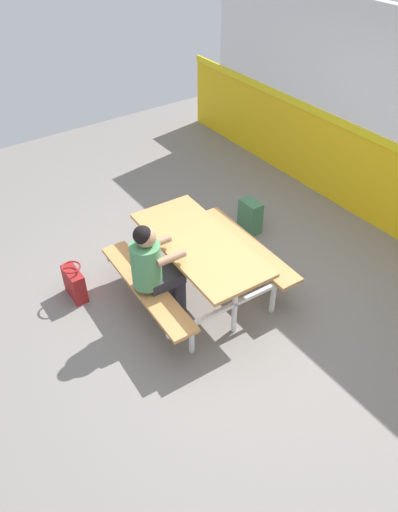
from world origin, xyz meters
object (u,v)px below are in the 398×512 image
Objects in this scene: picnic_table_main at (199,254)px; tote_bag_bright at (74,283)px; student_nearer at (154,265)px; backpack_dark at (251,216)px.

tote_bag_bright is at bearing -123.92° from picnic_table_main.
student_nearer is 2.81× the size of tote_bag_bright.
backpack_dark is (-0.63, 1.80, -0.49)m from student_nearer.
backpack_dark is at bearing 86.27° from tote_bag_bright.
backpack_dark is at bearing 109.17° from student_nearer.
picnic_table_main reaches higher than tote_bag_bright.
student_nearer reaches higher than backpack_dark.
picnic_table_main is 1.43m from backpack_dark.
tote_bag_bright is (-0.78, -0.58, -0.51)m from student_nearer.
student_nearer reaches higher than picnic_table_main.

